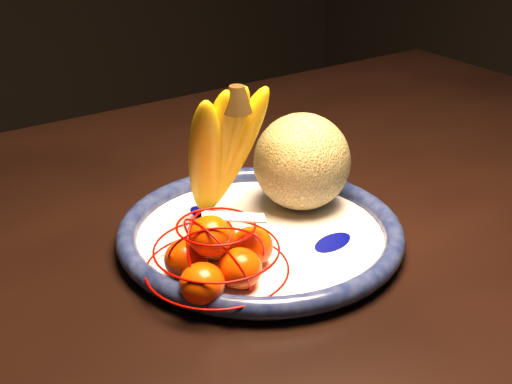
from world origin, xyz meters
TOP-DOWN VIEW (x-y plane):
  - dining_table at (-0.01, 0.01)m, footprint 1.63×0.99m
  - fruit_bowl at (-0.09, -0.10)m, footprint 0.37×0.37m
  - cantaloupe at (0.00, -0.06)m, footprint 0.13×0.13m
  - banana_bunch at (-0.12, -0.04)m, footprint 0.14×0.13m
  - mandarin_bag at (-0.19, -0.15)m, footprint 0.20×0.20m
  - price_tag at (-0.17, -0.15)m, footprint 0.08×0.06m

SIDE VIEW (x-z plane):
  - dining_table at x=-0.01m, z-range 0.32..1.13m
  - fruit_bowl at x=-0.09m, z-range 0.81..0.84m
  - mandarin_bag at x=-0.19m, z-range 0.80..0.90m
  - cantaloupe at x=0.00m, z-range 0.82..0.95m
  - price_tag at x=-0.17m, z-range 0.89..0.90m
  - banana_bunch at x=-0.12m, z-range 0.82..1.04m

